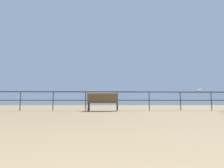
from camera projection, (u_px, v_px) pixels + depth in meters
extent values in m
cube|color=#312D1F|center=(102.00, 92.00, 9.21)|extent=(18.98, 0.05, 0.05)
cube|color=#312D1F|center=(102.00, 100.00, 9.16)|extent=(18.98, 0.04, 0.04)
cylinder|color=#312D1F|center=(20.00, 101.00, 9.02)|extent=(0.04, 0.04, 1.00)
cylinder|color=#312D1F|center=(53.00, 101.00, 9.08)|extent=(0.04, 0.04, 1.00)
cylinder|color=#312D1F|center=(86.00, 101.00, 9.13)|extent=(0.04, 0.04, 1.00)
cylinder|color=#312D1F|center=(118.00, 101.00, 9.19)|extent=(0.04, 0.04, 1.00)
cylinder|color=#312D1F|center=(149.00, 101.00, 9.24)|extent=(0.04, 0.04, 1.00)
cylinder|color=#312D1F|center=(180.00, 101.00, 9.30)|extent=(0.04, 0.04, 1.00)
cylinder|color=#312D1F|center=(211.00, 101.00, 9.35)|extent=(0.04, 0.04, 1.00)
cube|color=brown|center=(103.00, 103.00, 8.56)|extent=(1.53, 0.60, 0.05)
cube|color=brown|center=(102.00, 98.00, 8.35)|extent=(1.51, 0.22, 0.46)
cube|color=#2E1F1E|center=(117.00, 107.00, 8.51)|extent=(0.07, 0.46, 0.42)
cube|color=#2E1F1E|center=(117.00, 100.00, 8.75)|extent=(0.06, 0.35, 0.04)
cube|color=#2E1F1E|center=(89.00, 107.00, 8.55)|extent=(0.07, 0.46, 0.42)
cube|color=#2E1F1E|center=(89.00, 100.00, 8.79)|extent=(0.06, 0.35, 0.04)
ellipsoid|color=white|center=(198.00, 90.00, 9.39)|extent=(0.27, 0.23, 0.13)
ellipsoid|color=gray|center=(198.00, 90.00, 9.40)|extent=(0.24, 0.19, 0.05)
sphere|color=white|center=(200.00, 89.00, 9.35)|extent=(0.11, 0.11, 0.11)
cone|color=gold|center=(202.00, 89.00, 9.32)|extent=(0.06, 0.06, 0.04)
cube|color=gray|center=(196.00, 90.00, 9.45)|extent=(0.10, 0.09, 0.02)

